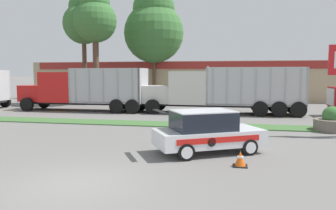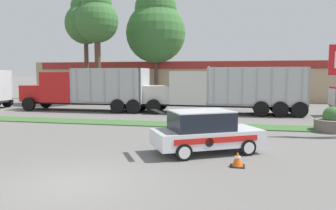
{
  "view_description": "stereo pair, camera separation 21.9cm",
  "coord_description": "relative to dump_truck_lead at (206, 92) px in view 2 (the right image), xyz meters",
  "views": [
    {
      "loc": [
        4.24,
        -8.19,
        3.07
      ],
      "look_at": [
        0.54,
        10.15,
        1.27
      ],
      "focal_mm": 35.0,
      "sensor_mm": 36.0,
      "label": 1
    },
    {
      "loc": [
        4.46,
        -8.14,
        3.07
      ],
      "look_at": [
        0.54,
        10.15,
        1.27
      ],
      "focal_mm": 35.0,
      "sensor_mm": 36.0,
      "label": 2
    }
  ],
  "objects": [
    {
      "name": "centre_line_6",
      "position": [
        4.88,
        -1.24,
        -1.67
      ],
      "size": [
        2.4,
        0.14,
        0.01
      ],
      "primitive_type": "cube",
      "color": "yellow",
      "rests_on": "ground_plane"
    },
    {
      "name": "tree_behind_right",
      "position": [
        -6.69,
        10.55,
        6.57
      ],
      "size": [
        6.63,
        6.63,
        12.55
      ],
      "color": "brown",
      "rests_on": "ground_plane"
    },
    {
      "name": "stone_planter",
      "position": [
        7.33,
        -6.61,
        -1.19
      ],
      "size": [
        1.82,
        1.82,
        1.34
      ],
      "color": "#6B6056",
      "rests_on": "ground_plane"
    },
    {
      "name": "centre_line_2",
      "position": [
        -16.72,
        -1.24,
        -1.67
      ],
      "size": [
        2.4,
        0.14,
        0.01
      ],
      "primitive_type": "cube",
      "color": "yellow",
      "rests_on": "ground_plane"
    },
    {
      "name": "tree_behind_centre",
      "position": [
        -11.12,
        4.83,
        6.77
      ],
      "size": [
        4.15,
        4.15,
        11.25
      ],
      "color": "brown",
      "rests_on": "ground_plane"
    },
    {
      "name": "dump_truck_far_right",
      "position": [
        -11.1,
        -0.2,
        0.01
      ],
      "size": [
        10.74,
        2.81,
        3.5
      ],
      "color": "black",
      "rests_on": "ground_plane"
    },
    {
      "name": "rally_car",
      "position": [
        1.15,
        -12.76,
        -0.83
      ],
      "size": [
        4.5,
        3.62,
        1.69
      ],
      "color": "silver",
      "rests_on": "ground_plane"
    },
    {
      "name": "centre_line_3",
      "position": [
        -11.32,
        -1.24,
        -1.67
      ],
      "size": [
        2.4,
        0.14,
        0.01
      ],
      "primitive_type": "cube",
      "color": "yellow",
      "rests_on": "ground_plane"
    },
    {
      "name": "tree_behind_left",
      "position": [
        -12.93,
        6.1,
        6.82
      ],
      "size": [
        4.13,
        4.13,
        11.24
      ],
      "color": "brown",
      "rests_on": "ground_plane"
    },
    {
      "name": "grass_verge",
      "position": [
        -2.08,
        -6.21,
        -1.64
      ],
      "size": [
        120.0,
        1.93,
        0.06
      ],
      "primitive_type": "cube",
      "color": "#3D6633",
      "rests_on": "ground_plane"
    },
    {
      "name": "centre_line_4",
      "position": [
        -5.92,
        -1.24,
        -1.67
      ],
      "size": [
        2.4,
        0.14,
        0.01
      ],
      "primitive_type": "cube",
      "color": "yellow",
      "rests_on": "ground_plane"
    },
    {
      "name": "traffic_cone",
      "position": [
        2.41,
        -14.45,
        -1.42
      ],
      "size": [
        0.47,
        0.47,
        0.51
      ],
      "color": "black",
      "rests_on": "ground_plane"
    },
    {
      "name": "store_building_backdrop",
      "position": [
        -3.68,
        16.97,
        0.56
      ],
      "size": [
        36.76,
        12.1,
        4.45
      ],
      "color": "tan",
      "rests_on": "ground_plane"
    },
    {
      "name": "centre_line_5",
      "position": [
        -0.52,
        -1.24,
        -1.67
      ],
      "size": [
        2.4,
        0.14,
        0.01
      ],
      "primitive_type": "cube",
      "color": "yellow",
      "rests_on": "ground_plane"
    },
    {
      "name": "dump_truck_lead",
      "position": [
        0.0,
        0.0,
        0.0
      ],
      "size": [
        12.46,
        2.77,
        3.62
      ],
      "color": "black",
      "rests_on": "ground_plane"
    },
    {
      "name": "ground_plane",
      "position": [
        -2.08,
        -17.16,
        -1.67
      ],
      "size": [
        600.0,
        600.0,
        0.0
      ],
      "primitive_type": "plane",
      "color": "slate"
    }
  ]
}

